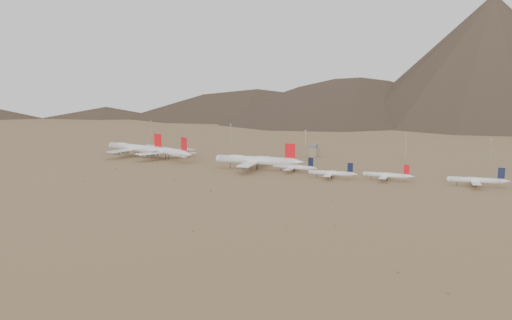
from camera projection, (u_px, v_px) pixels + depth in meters
The scene contains 16 objects.
ground at pixel (220, 173), 458.47m from camera, with size 3000.00×3000.00×0.00m, color #A17953.
mountain_ridge at pixel (447, 40), 1213.65m from camera, with size 4400.00×1000.00×300.00m.
widebody_west at pixel (136, 148), 548.88m from camera, with size 78.86×61.00×23.45m.
widebody_centre at pixel (167, 151), 529.62m from camera, with size 73.47×58.67×22.84m.
widebody_east at pixel (256, 160), 472.56m from camera, with size 76.22×59.68×22.88m.
narrowbody_a at pixel (294, 167), 460.68m from camera, with size 38.63×27.80×12.75m.
narrowbody_b at pixel (332, 173), 433.26m from camera, with size 37.83×27.64×12.59m.
narrowbody_c at pixel (387, 175), 424.41m from camera, with size 38.24×27.73×12.65m.
narrowbody_d at pixel (477, 180), 401.83m from camera, with size 42.22×31.11×14.19m.
control_tower at pixel (314, 151), 546.99m from camera, with size 8.00×8.00×12.00m.
mast_far_west at pixel (151, 131), 651.69m from camera, with size 2.00×0.60×25.70m.
mast_west at pixel (231, 135), 609.58m from camera, with size 2.00×0.60×25.70m.
mast_centre at pixel (305, 142), 544.96m from camera, with size 2.00×0.60×25.70m.
mast_east at pixel (406, 144), 525.90m from camera, with size 2.00×0.60×25.70m.
mast_far_east at pixel (491, 152), 473.50m from camera, with size 2.00×0.60×25.70m.
desert_scrub at pixel (194, 188), 395.59m from camera, with size 435.66×176.18×0.86m.
Camera 1 is at (244.41, -380.90, 79.43)m, focal length 40.00 mm.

